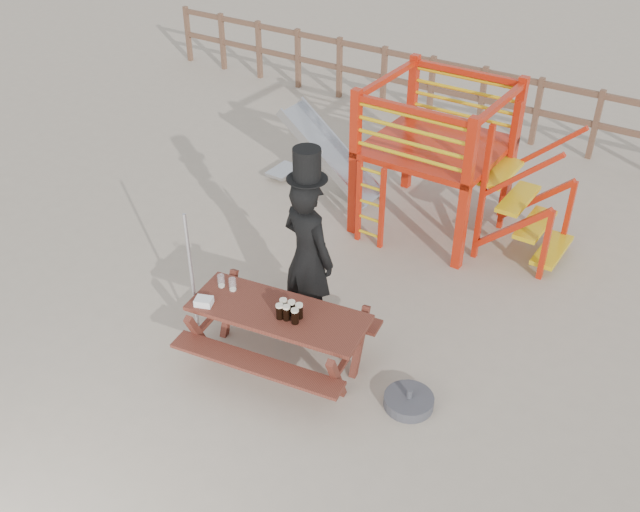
{
  "coord_description": "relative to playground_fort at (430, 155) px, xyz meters",
  "views": [
    {
      "loc": [
        3.78,
        -4.61,
        5.37
      ],
      "look_at": [
        0.17,
        0.8,
        0.98
      ],
      "focal_mm": 40.0,
      "sensor_mm": 36.0,
      "label": 1
    }
  ],
  "objects": [
    {
      "name": "picnic_table",
      "position": [
        0.06,
        -3.58,
        -0.61
      ],
      "size": [
        2.08,
        1.59,
        0.73
      ],
      "rotation": [
        0.0,
        0.0,
        0.16
      ],
      "color": "brown",
      "rests_on": "ground"
    },
    {
      "name": "parasol_base",
      "position": [
        1.53,
        -3.36,
        -1.01
      ],
      "size": [
        0.52,
        0.52,
        0.22
      ],
      "color": "#3E3E44",
      "rests_on": "ground"
    },
    {
      "name": "empty_glasses",
      "position": [
        -0.64,
        -3.57,
        -0.27
      ],
      "size": [
        0.22,
        0.1,
        0.15
      ],
      "color": "silver",
      "rests_on": "picnic_table"
    },
    {
      "name": "paper_bag",
      "position": [
        -0.66,
        -3.93,
        -0.3
      ],
      "size": [
        0.22,
        0.2,
        0.08
      ],
      "primitive_type": "cube",
      "rotation": [
        0.0,
        0.0,
        0.38
      ],
      "color": "white",
      "rests_on": "picnic_table"
    },
    {
      "name": "back_fence",
      "position": [
        -0.12,
        3.42,
        -0.34
      ],
      "size": [
        15.09,
        0.09,
        1.2
      ],
      "color": "brown",
      "rests_on": "ground"
    },
    {
      "name": "stout_pints",
      "position": [
        0.22,
        -3.6,
        -0.25
      ],
      "size": [
        0.28,
        0.2,
        0.17
      ],
      "color": "black",
      "rests_on": "picnic_table"
    },
    {
      "name": "man_with_hat",
      "position": [
        -0.06,
        -2.85,
        -0.05
      ],
      "size": [
        0.79,
        0.6,
        2.27
      ],
      "rotation": [
        0.0,
        0.0,
        2.92
      ],
      "color": "black",
      "rests_on": "ground"
    },
    {
      "name": "metal_pole",
      "position": [
        -0.89,
        -3.84,
        -0.21
      ],
      "size": [
        0.04,
        0.04,
        1.73
      ],
      "primitive_type": "cylinder",
      "color": "#B2B2B7",
      "rests_on": "ground"
    },
    {
      "name": "playground_fort",
      "position": [
        0.0,
        0.0,
        0.0
      ],
      "size": [
        4.71,
        1.84,
        2.1
      ],
      "color": "red",
      "rests_on": "ground"
    },
    {
      "name": "ground",
      "position": [
        -0.12,
        -3.58,
        -1.07
      ],
      "size": [
        60.0,
        60.0,
        0.0
      ],
      "primitive_type": "plane",
      "color": "tan",
      "rests_on": "ground"
    }
  ]
}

